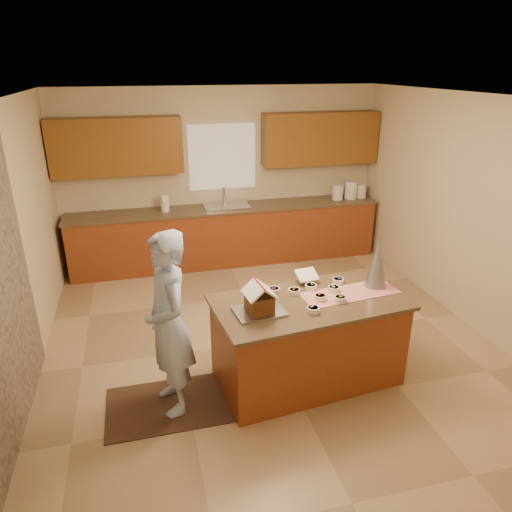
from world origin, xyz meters
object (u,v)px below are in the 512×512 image
Objects in this scene: tinsel_tree at (377,262)px; island_base at (308,342)px; gingerbread_house at (259,300)px; boy at (169,324)px.

island_base is at bearing -170.11° from tinsel_tree.
gingerbread_house is (-1.28, -0.24, -0.14)m from tinsel_tree.
gingerbread_house is (-0.53, -0.11, 0.59)m from island_base.
boy is at bearing -174.37° from tinsel_tree.
tinsel_tree is at bearing 10.52° from gingerbread_house.
island_base is 1.06m from tinsel_tree.
gingerbread_house is (0.82, -0.03, 0.15)m from boy.
island_base is 1.02× the size of boy.
boy is 5.74× the size of gingerbread_house.
boy is at bearing 177.00° from island_base.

